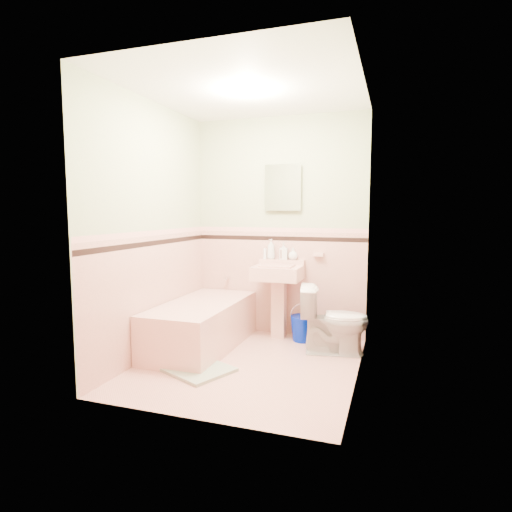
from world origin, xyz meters
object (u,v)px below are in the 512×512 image
(soap_bottle_mid, at_px, (284,251))
(bucket, at_px, (303,328))
(bathtub, at_px, (202,326))
(shoe, at_px, (189,359))
(soap_bottle_left, at_px, (271,249))
(soap_bottle_right, at_px, (293,254))
(toilet, at_px, (334,320))
(sink, at_px, (277,303))
(medicine_cabinet, at_px, (283,188))

(soap_bottle_mid, xyz_separation_m, bucket, (0.27, -0.16, -0.84))
(bathtub, bearing_deg, shoe, -77.23)
(soap_bottle_left, bearing_deg, bucket, -21.24)
(soap_bottle_right, bearing_deg, toilet, -40.63)
(bathtub, distance_m, soap_bottle_mid, 1.25)
(bucket, bearing_deg, soap_bottle_right, 134.41)
(sink, distance_m, soap_bottle_mid, 0.59)
(soap_bottle_left, distance_m, toilet, 1.14)
(soap_bottle_right, xyz_separation_m, toilet, (0.54, -0.46, -0.61))
(toilet, bearing_deg, medicine_cabinet, 43.83)
(medicine_cabinet, xyz_separation_m, bucket, (0.29, -0.19, -1.56))
(toilet, bearing_deg, bucket, 41.87)
(toilet, distance_m, bucket, 0.53)
(soap_bottle_mid, bearing_deg, bucket, -31.04)
(bathtub, height_order, soap_bottle_mid, soap_bottle_mid)
(medicine_cabinet, distance_m, soap_bottle_mid, 0.72)
(soap_bottle_mid, xyz_separation_m, soap_bottle_right, (0.11, 0.00, -0.03))
(soap_bottle_left, distance_m, soap_bottle_mid, 0.15)
(soap_bottle_right, xyz_separation_m, shoe, (-0.69, -1.23, -0.89))
(soap_bottle_mid, bearing_deg, toilet, -35.42)
(bathtub, bearing_deg, toilet, 10.27)
(medicine_cabinet, relative_size, soap_bottle_left, 1.99)
(soap_bottle_right, xyz_separation_m, bucket, (0.16, -0.16, -0.81))
(bucket, bearing_deg, soap_bottle_left, 158.76)
(shoe, bearing_deg, bathtub, 122.08)
(bathtub, height_order, bucket, bathtub)
(soap_bottle_left, bearing_deg, toilet, -30.06)
(sink, height_order, toilet, sink)
(medicine_cabinet, height_order, shoe, medicine_cabinet)
(soap_bottle_left, relative_size, soap_bottle_mid, 1.19)
(soap_bottle_mid, bearing_deg, soap_bottle_right, 0.00)
(bathtub, xyz_separation_m, bucket, (0.97, 0.55, -0.08))
(bathtub, height_order, toilet, toilet)
(soap_bottle_left, bearing_deg, medicine_cabinet, 12.97)
(medicine_cabinet, bearing_deg, toilet, -36.33)
(sink, bearing_deg, toilet, -22.94)
(bucket, distance_m, shoe, 1.37)
(shoe, bearing_deg, medicine_cabinet, 85.14)
(medicine_cabinet, bearing_deg, soap_bottle_right, -12.89)
(bucket, bearing_deg, soap_bottle_mid, 148.96)
(soap_bottle_right, relative_size, bucket, 0.48)
(soap_bottle_right, bearing_deg, sink, -126.06)
(soap_bottle_left, bearing_deg, bathtub, -127.75)
(sink, relative_size, bucket, 2.95)
(medicine_cabinet, bearing_deg, shoe, -114.16)
(sink, height_order, soap_bottle_right, soap_bottle_right)
(soap_bottle_right, distance_m, shoe, 1.67)
(soap_bottle_right, distance_m, bucket, 0.84)
(bathtub, height_order, soap_bottle_left, soap_bottle_left)
(medicine_cabinet, xyz_separation_m, toilet, (0.67, -0.49, -1.36))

